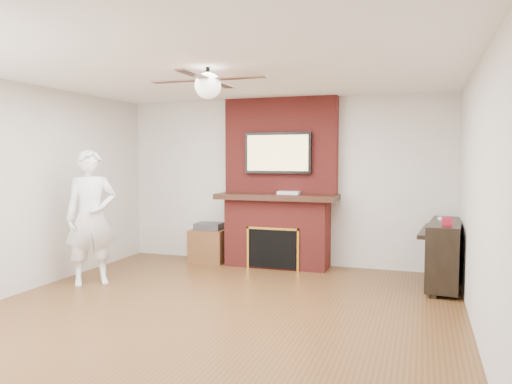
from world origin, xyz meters
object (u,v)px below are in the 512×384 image
(fireplace, at_px, (279,199))
(side_table, at_px, (209,244))
(person, at_px, (91,217))
(piano, at_px, (444,252))

(fireplace, xyz_separation_m, side_table, (-1.10, -0.07, -0.72))
(fireplace, xyz_separation_m, person, (-1.96, -1.81, -0.14))
(piano, bearing_deg, fireplace, 172.02)
(person, bearing_deg, side_table, 21.36)
(fireplace, distance_m, side_table, 1.32)
(side_table, bearing_deg, piano, -11.60)
(person, distance_m, piano, 4.46)
(fireplace, height_order, piano, fireplace)
(side_table, xyz_separation_m, piano, (3.40, -0.48, 0.16))
(fireplace, xyz_separation_m, piano, (2.30, -0.55, -0.55))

